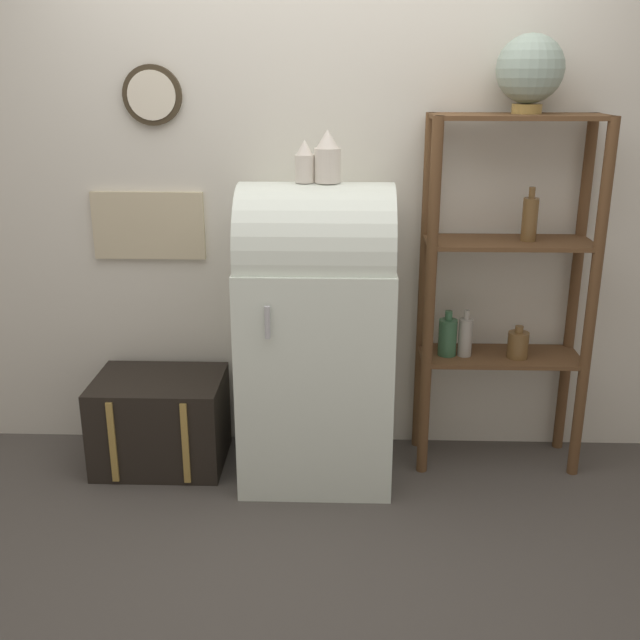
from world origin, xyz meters
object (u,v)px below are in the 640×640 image
suitcase_trunk (161,421)px  vase_center (327,158)px  refrigerator (316,329)px  globe (530,70)px  vase_left (305,163)px

suitcase_trunk → vase_center: size_ratio=2.75×
refrigerator → suitcase_trunk: refrigerator is taller
globe → vase_left: globe is taller
vase_center → globe: bearing=10.5°
vase_center → vase_left: bearing=-178.6°
suitcase_trunk → vase_center: 1.48m
vase_left → vase_center: size_ratio=0.81×
suitcase_trunk → vase_left: 1.41m
globe → vase_center: (-0.85, -0.16, -0.35)m
suitcase_trunk → globe: (1.64, 0.12, 1.60)m
refrigerator → vase_left: bearing=-178.4°
vase_left → vase_center: 0.10m
vase_center → suitcase_trunk: bearing=177.2°
refrigerator → vase_left: 0.74m
refrigerator → vase_center: bearing=1.3°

